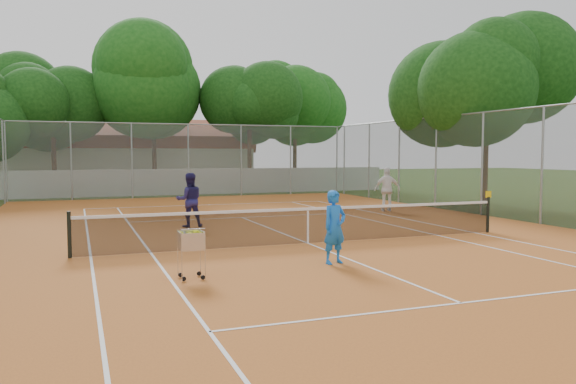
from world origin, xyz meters
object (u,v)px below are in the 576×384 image
object	(u,v)px
player_near	(335,227)
player_far_right	(387,189)
tennis_net	(308,225)
ball_hopper	(191,253)
clubhouse	(131,156)
player_far_left	(189,200)

from	to	relation	value
player_near	player_far_right	world-z (taller)	player_far_right
tennis_net	ball_hopper	world-z (taller)	ball_hopper
tennis_net	ball_hopper	distance (m)	4.85
tennis_net	clubhouse	world-z (taller)	clubhouse
player_far_left	player_far_right	world-z (taller)	player_far_right
clubhouse	player_near	size ratio (longest dim) A/B	10.23
ball_hopper	tennis_net	bearing A→B (deg)	41.09
tennis_net	player_far_left	bearing A→B (deg)	117.57
player_far_right	ball_hopper	size ratio (longest dim) A/B	1.82
ball_hopper	player_far_right	bearing A→B (deg)	45.02
clubhouse	player_far_right	size ratio (longest dim) A/B	8.99
player_far_right	ball_hopper	bearing A→B (deg)	63.58
player_far_right	clubhouse	bearing A→B (deg)	-50.12
clubhouse	player_near	xyz separation A→B (m)	(1.50, -31.72, -1.38)
player_far_left	ball_hopper	size ratio (longest dim) A/B	1.77
tennis_net	player_far_left	distance (m)	5.04
tennis_net	player_far_right	size ratio (longest dim) A/B	6.52
player_far_left	player_far_right	xyz separation A→B (m)	(8.60, 2.04, 0.03)
player_far_left	player_near	bearing A→B (deg)	106.65
clubhouse	ball_hopper	distance (m)	32.21
player_far_left	player_far_right	size ratio (longest dim) A/B	0.97
tennis_net	clubhouse	distance (m)	29.12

